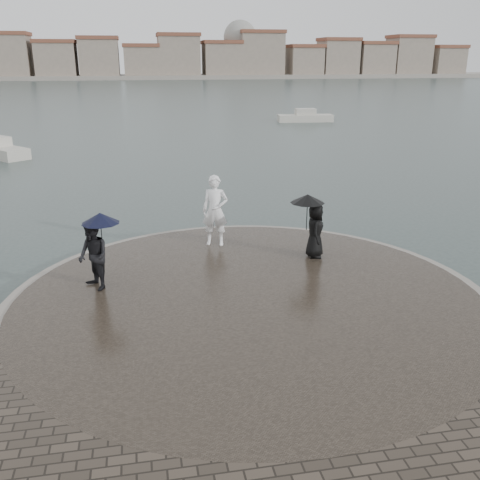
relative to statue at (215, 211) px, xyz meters
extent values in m
plane|color=#2B3835|center=(0.27, -7.66, -1.50)|extent=(400.00, 400.00, 0.00)
cylinder|color=gray|center=(0.27, -4.16, -1.34)|extent=(12.50, 12.50, 0.32)
cylinder|color=#2D261E|center=(0.27, -4.16, -1.32)|extent=(11.90, 11.90, 0.36)
imported|color=white|center=(0.00, 0.00, 0.00)|extent=(0.95, 0.76, 2.28)
imported|color=black|center=(-3.62, -2.91, -0.23)|extent=(1.05, 1.12, 1.83)
cylinder|color=black|center=(-3.37, -2.81, 0.21)|extent=(0.02, 0.02, 0.90)
cone|color=black|center=(-3.37, -2.81, 0.76)|extent=(0.98, 0.98, 0.28)
imported|color=black|center=(2.81, -1.70, -0.31)|extent=(0.74, 0.93, 1.66)
cylinder|color=black|center=(2.56, -1.60, 0.16)|extent=(0.02, 0.02, 0.90)
cone|color=black|center=(2.56, -1.60, 0.68)|extent=(1.04, 1.04, 0.26)
cube|color=gray|center=(0.27, 155.34, -0.90)|extent=(260.00, 20.00, 1.20)
cube|color=gray|center=(-36.73, 152.34, 4.50)|extent=(12.00, 10.00, 12.00)
cube|color=brown|center=(-36.73, 152.34, 11.00)|extent=(12.60, 10.60, 1.00)
cube|color=gray|center=(-23.73, 152.34, 3.50)|extent=(11.00, 10.00, 10.00)
cube|color=brown|center=(-23.73, 152.34, 9.00)|extent=(11.60, 10.60, 1.00)
cube|color=gray|center=(-11.73, 152.34, 4.00)|extent=(11.00, 10.00, 11.00)
cube|color=brown|center=(-11.73, 152.34, 10.00)|extent=(11.60, 10.60, 1.00)
cube|color=gray|center=(0.27, 152.34, 3.00)|extent=(10.00, 10.00, 9.00)
cube|color=brown|center=(0.27, 152.34, 8.00)|extent=(10.60, 10.60, 1.00)
cube|color=gray|center=(11.27, 152.34, 4.50)|extent=(12.00, 10.00, 12.00)
cube|color=brown|center=(11.27, 152.34, 11.00)|extent=(12.60, 10.60, 1.00)
cube|color=gray|center=(24.27, 152.34, 3.50)|extent=(11.00, 10.00, 10.00)
cube|color=brown|center=(24.27, 152.34, 9.00)|extent=(11.60, 10.60, 1.00)
cube|color=gray|center=(36.27, 152.34, 5.00)|extent=(13.00, 10.00, 13.00)
cube|color=brown|center=(36.27, 152.34, 12.00)|extent=(13.60, 10.60, 1.00)
cube|color=gray|center=(50.27, 152.34, 3.00)|extent=(10.00, 10.00, 9.00)
cube|color=brown|center=(50.27, 152.34, 8.00)|extent=(10.60, 10.60, 1.00)
cube|color=gray|center=(61.27, 152.34, 4.00)|extent=(11.00, 10.00, 11.00)
cube|color=brown|center=(61.27, 152.34, 10.00)|extent=(11.60, 10.60, 1.00)
cube|color=gray|center=(73.27, 152.34, 3.50)|extent=(11.00, 10.00, 10.00)
cube|color=brown|center=(73.27, 152.34, 9.00)|extent=(11.60, 10.60, 1.00)
cube|color=gray|center=(85.27, 152.34, 4.50)|extent=(12.00, 10.00, 12.00)
cube|color=brown|center=(85.27, 152.34, 11.00)|extent=(12.60, 10.60, 1.00)
cube|color=gray|center=(98.27, 152.34, 3.00)|extent=(10.00, 10.00, 9.00)
cube|color=brown|center=(98.27, 152.34, 8.00)|extent=(10.60, 10.60, 1.00)
sphere|color=gray|center=(30.27, 154.34, 10.50)|extent=(10.00, 10.00, 10.00)
cube|color=beige|center=(14.47, 36.41, -1.25)|extent=(5.62, 2.09, 0.90)
cube|color=beige|center=(14.47, 36.41, -0.65)|extent=(2.10, 1.37, 0.90)
camera|label=1|loc=(-2.31, -16.38, 4.65)|focal=40.00mm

